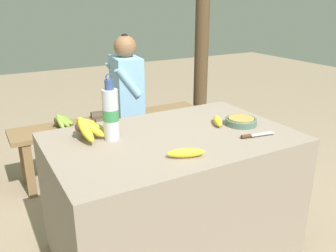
{
  "coord_description": "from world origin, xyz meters",
  "views": [
    {
      "loc": [
        -0.86,
        -1.49,
        1.39
      ],
      "look_at": [
        0.0,
        0.05,
        0.76
      ],
      "focal_mm": 38.0,
      "sensor_mm": 36.0,
      "label": 1
    }
  ],
  "objects_px": {
    "loose_banana_side": "(218,121)",
    "banana_bunch_green": "(62,120)",
    "banana_bunch_ripe": "(86,126)",
    "seated_vendor": "(121,95)",
    "wooden_bench": "(113,128)",
    "serving_bowl": "(241,121)",
    "support_post_far": "(202,25)",
    "water_bottle": "(111,113)",
    "loose_banana_front": "(186,153)",
    "knife": "(253,135)"
  },
  "relations": [
    {
      "from": "loose_banana_side",
      "to": "banana_bunch_green",
      "type": "height_order",
      "value": "loose_banana_side"
    },
    {
      "from": "banana_bunch_ripe",
      "to": "seated_vendor",
      "type": "height_order",
      "value": "seated_vendor"
    },
    {
      "from": "banana_bunch_ripe",
      "to": "wooden_bench",
      "type": "bearing_deg",
      "value": 62.98
    },
    {
      "from": "serving_bowl",
      "to": "seated_vendor",
      "type": "distance_m",
      "value": 1.19
    },
    {
      "from": "wooden_bench",
      "to": "loose_banana_side",
      "type": "bearing_deg",
      "value": -78.87
    },
    {
      "from": "support_post_far",
      "to": "serving_bowl",
      "type": "bearing_deg",
      "value": -115.76
    },
    {
      "from": "serving_bowl",
      "to": "water_bottle",
      "type": "bearing_deg",
      "value": 168.13
    },
    {
      "from": "serving_bowl",
      "to": "wooden_bench",
      "type": "distance_m",
      "value": 1.28
    },
    {
      "from": "banana_bunch_ripe",
      "to": "serving_bowl",
      "type": "relative_size",
      "value": 1.57
    },
    {
      "from": "seated_vendor",
      "to": "support_post_far",
      "type": "bearing_deg",
      "value": -159.02
    },
    {
      "from": "serving_bowl",
      "to": "support_post_far",
      "type": "height_order",
      "value": "support_post_far"
    },
    {
      "from": "loose_banana_front",
      "to": "wooden_bench",
      "type": "relative_size",
      "value": 0.11
    },
    {
      "from": "knife",
      "to": "support_post_far",
      "type": "distance_m",
      "value": 1.77
    },
    {
      "from": "loose_banana_front",
      "to": "banana_bunch_green",
      "type": "xyz_separation_m",
      "value": [
        -0.24,
        1.41,
        -0.22
      ]
    },
    {
      "from": "banana_bunch_ripe",
      "to": "serving_bowl",
      "type": "height_order",
      "value": "banana_bunch_ripe"
    },
    {
      "from": "knife",
      "to": "loose_banana_front",
      "type": "bearing_deg",
      "value": -165.95
    },
    {
      "from": "seated_vendor",
      "to": "wooden_bench",
      "type": "bearing_deg",
      "value": -10.76
    },
    {
      "from": "serving_bowl",
      "to": "loose_banana_side",
      "type": "height_order",
      "value": "loose_banana_side"
    },
    {
      "from": "loose_banana_front",
      "to": "banana_bunch_green",
      "type": "relative_size",
      "value": 0.76
    },
    {
      "from": "banana_bunch_green",
      "to": "support_post_far",
      "type": "relative_size",
      "value": 0.1
    },
    {
      "from": "serving_bowl",
      "to": "wooden_bench",
      "type": "bearing_deg",
      "value": 105.82
    },
    {
      "from": "loose_banana_front",
      "to": "seated_vendor",
      "type": "xyz_separation_m",
      "value": [
        0.25,
        1.38,
        -0.08
      ]
    },
    {
      "from": "wooden_bench",
      "to": "support_post_far",
      "type": "distance_m",
      "value": 1.28
    },
    {
      "from": "loose_banana_side",
      "to": "seated_vendor",
      "type": "xyz_separation_m",
      "value": [
        -0.14,
        1.09,
        -0.08
      ]
    },
    {
      "from": "banana_bunch_ripe",
      "to": "wooden_bench",
      "type": "height_order",
      "value": "banana_bunch_ripe"
    },
    {
      "from": "loose_banana_side",
      "to": "support_post_far",
      "type": "bearing_deg",
      "value": 59.26
    },
    {
      "from": "serving_bowl",
      "to": "loose_banana_front",
      "type": "distance_m",
      "value": 0.55
    },
    {
      "from": "knife",
      "to": "wooden_bench",
      "type": "distance_m",
      "value": 1.43
    },
    {
      "from": "banana_bunch_ripe",
      "to": "knife",
      "type": "bearing_deg",
      "value": -28.38
    },
    {
      "from": "loose_banana_front",
      "to": "seated_vendor",
      "type": "distance_m",
      "value": 1.4
    },
    {
      "from": "water_bottle",
      "to": "loose_banana_front",
      "type": "xyz_separation_m",
      "value": [
        0.21,
        -0.37,
        -0.12
      ]
    },
    {
      "from": "banana_bunch_ripe",
      "to": "support_post_far",
      "type": "xyz_separation_m",
      "value": [
        1.49,
        1.15,
        0.38
      ]
    },
    {
      "from": "knife",
      "to": "support_post_far",
      "type": "xyz_separation_m",
      "value": [
        0.74,
        1.55,
        0.43
      ]
    },
    {
      "from": "loose_banana_side",
      "to": "support_post_far",
      "type": "distance_m",
      "value": 1.58
    },
    {
      "from": "wooden_bench",
      "to": "banana_bunch_ripe",
      "type": "bearing_deg",
      "value": -117.02
    },
    {
      "from": "loose_banana_front",
      "to": "support_post_far",
      "type": "bearing_deg",
      "value": 53.75
    },
    {
      "from": "loose_banana_side",
      "to": "banana_bunch_green",
      "type": "xyz_separation_m",
      "value": [
        -0.63,
        1.12,
        -0.22
      ]
    },
    {
      "from": "banana_bunch_ripe",
      "to": "banana_bunch_green",
      "type": "height_order",
      "value": "banana_bunch_ripe"
    },
    {
      "from": "banana_bunch_ripe",
      "to": "water_bottle",
      "type": "xyz_separation_m",
      "value": [
        0.11,
        -0.07,
        0.07
      ]
    },
    {
      "from": "loose_banana_side",
      "to": "wooden_bench",
      "type": "bearing_deg",
      "value": 101.13
    },
    {
      "from": "seated_vendor",
      "to": "water_bottle",
      "type": "bearing_deg",
      "value": 73.36
    },
    {
      "from": "banana_bunch_ripe",
      "to": "knife",
      "type": "distance_m",
      "value": 0.85
    },
    {
      "from": "knife",
      "to": "wooden_bench",
      "type": "bearing_deg",
      "value": 109.39
    },
    {
      "from": "knife",
      "to": "banana_bunch_green",
      "type": "distance_m",
      "value": 1.53
    },
    {
      "from": "banana_bunch_green",
      "to": "support_post_far",
      "type": "xyz_separation_m",
      "value": [
        1.4,
        0.19,
        0.64
      ]
    },
    {
      "from": "loose_banana_front",
      "to": "wooden_bench",
      "type": "height_order",
      "value": "loose_banana_front"
    },
    {
      "from": "water_bottle",
      "to": "loose_banana_front",
      "type": "relative_size",
      "value": 1.91
    },
    {
      "from": "banana_bunch_ripe",
      "to": "loose_banana_front",
      "type": "bearing_deg",
      "value": -54.64
    },
    {
      "from": "water_bottle",
      "to": "support_post_far",
      "type": "height_order",
      "value": "support_post_far"
    },
    {
      "from": "banana_bunch_green",
      "to": "knife",
      "type": "bearing_deg",
      "value": -63.94
    }
  ]
}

